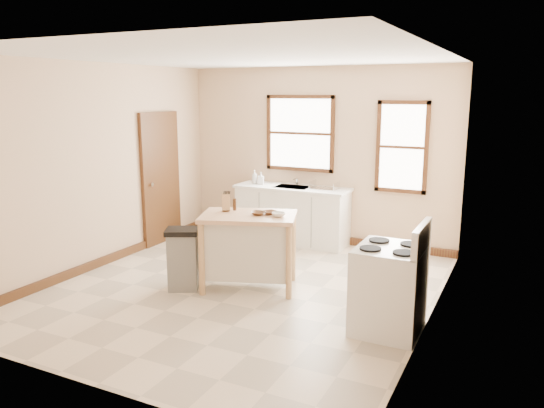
{
  "coord_description": "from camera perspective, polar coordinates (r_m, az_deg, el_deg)",
  "views": [
    {
      "loc": [
        3.09,
        -5.43,
        2.4
      ],
      "look_at": [
        0.22,
        0.4,
        1.03
      ],
      "focal_mm": 35.0,
      "sensor_mm": 36.0,
      "label": 1
    }
  ],
  "objects": [
    {
      "name": "floor",
      "position": [
        6.69,
        -3.24,
        -9.09
      ],
      "size": [
        5.0,
        5.0,
        0.0
      ],
      "primitive_type": "plane",
      "color": "#B8A892",
      "rests_on": "ground"
    },
    {
      "name": "ceiling",
      "position": [
        6.26,
        -3.55,
        15.58
      ],
      "size": [
        5.0,
        5.0,
        0.0
      ],
      "primitive_type": "plane",
      "rotation": [
        3.14,
        0.0,
        0.0
      ],
      "color": "white",
      "rests_on": "ground"
    },
    {
      "name": "wall_back",
      "position": [
        8.57,
        4.91,
        5.19
      ],
      "size": [
        4.5,
        0.04,
        2.8
      ],
      "primitive_type": "cube",
      "color": "#D1A98A",
      "rests_on": "ground"
    },
    {
      "name": "wall_left",
      "position": [
        7.68,
        -18.19,
        3.86
      ],
      "size": [
        0.04,
        5.0,
        2.8
      ],
      "primitive_type": "cube",
      "color": "#D1A98A",
      "rests_on": "ground"
    },
    {
      "name": "wall_right",
      "position": [
        5.59,
        17.13,
        1.09
      ],
      "size": [
        0.04,
        5.0,
        2.8
      ],
      "primitive_type": "cube",
      "color": "#D1A98A",
      "rests_on": "ground"
    },
    {
      "name": "window_main",
      "position": [
        8.63,
        3.03,
        7.6
      ],
      "size": [
        1.17,
        0.06,
        1.22
      ],
      "primitive_type": null,
      "color": "#3D1B10",
      "rests_on": "wall_back"
    },
    {
      "name": "window_side",
      "position": [
        8.14,
        13.81,
        5.95
      ],
      "size": [
        0.77,
        0.06,
        1.37
      ],
      "primitive_type": null,
      "color": "#3D1B10",
      "rests_on": "wall_back"
    },
    {
      "name": "door_left",
      "position": [
        8.67,
        -11.87,
        2.72
      ],
      "size": [
        0.06,
        0.9,
        2.1
      ],
      "primitive_type": "cube",
      "color": "#3D1B10",
      "rests_on": "ground"
    },
    {
      "name": "baseboard_back",
      "position": [
        8.8,
        4.68,
        -3.53
      ],
      "size": [
        4.5,
        0.04,
        0.12
      ],
      "primitive_type": "cube",
      "color": "#3D1B10",
      "rests_on": "ground"
    },
    {
      "name": "baseboard_left",
      "position": [
        7.95,
        -17.41,
        -5.75
      ],
      "size": [
        0.04,
        5.0,
        0.12
      ],
      "primitive_type": "cube",
      "color": "#3D1B10",
      "rests_on": "ground"
    },
    {
      "name": "sink_counter",
      "position": [
        8.57,
        2.2,
        -1.15
      ],
      "size": [
        1.86,
        0.62,
        0.92
      ],
      "primitive_type": null,
      "color": "white",
      "rests_on": "ground"
    },
    {
      "name": "faucet",
      "position": [
        8.63,
        2.72,
        2.78
      ],
      "size": [
        0.03,
        0.03,
        0.22
      ],
      "primitive_type": "cylinder",
      "color": "silver",
      "rests_on": "sink_counter"
    },
    {
      "name": "soap_bottle_a",
      "position": [
        8.72,
        -1.89,
        2.92
      ],
      "size": [
        0.12,
        0.12,
        0.23
      ],
      "primitive_type": "imported",
      "rotation": [
        0.0,
        0.0,
        0.41
      ],
      "color": "#B2B2B2",
      "rests_on": "sink_counter"
    },
    {
      "name": "soap_bottle_b",
      "position": [
        8.7,
        -1.21,
        2.8
      ],
      "size": [
        0.11,
        0.11,
        0.2
      ],
      "primitive_type": "imported",
      "rotation": [
        0.0,
        0.0,
        0.3
      ],
      "color": "#B2B2B2",
      "rests_on": "sink_counter"
    },
    {
      "name": "dish_rack",
      "position": [
        8.29,
        5.67,
        1.96
      ],
      "size": [
        0.5,
        0.45,
        0.1
      ],
      "primitive_type": null,
      "rotation": [
        0.0,
        0.0,
        -0.38
      ],
      "color": "silver",
      "rests_on": "sink_counter"
    },
    {
      "name": "kitchen_island",
      "position": [
        6.59,
        -2.5,
        -5.1
      ],
      "size": [
        1.33,
        1.07,
        0.94
      ],
      "primitive_type": null,
      "rotation": [
        0.0,
        0.0,
        0.34
      ],
      "color": "tan",
      "rests_on": "ground"
    },
    {
      "name": "knife_block",
      "position": [
        6.65,
        -4.98,
        0.08
      ],
      "size": [
        0.14,
        0.14,
        0.2
      ],
      "primitive_type": null,
      "rotation": [
        0.0,
        0.0,
        0.59
      ],
      "color": "#DFB075",
      "rests_on": "kitchen_island"
    },
    {
      "name": "pepper_grinder",
      "position": [
        6.69,
        -4.05,
        -0.05
      ],
      "size": [
        0.06,
        0.06,
        0.15
      ],
      "primitive_type": "cylinder",
      "rotation": [
        0.0,
        0.0,
        0.4
      ],
      "color": "#402511",
      "rests_on": "kitchen_island"
    },
    {
      "name": "bowl_a",
      "position": [
        6.44,
        -1.49,
        -1.0
      ],
      "size": [
        0.19,
        0.19,
        0.04
      ],
      "primitive_type": "imported",
      "rotation": [
        0.0,
        0.0,
        0.1
      ],
      "color": "brown",
      "rests_on": "kitchen_island"
    },
    {
      "name": "bowl_b",
      "position": [
        6.47,
        -0.22,
        -0.92
      ],
      "size": [
        0.24,
        0.24,
        0.04
      ],
      "primitive_type": "imported",
      "rotation": [
        0.0,
        0.0,
        0.94
      ],
      "color": "brown",
      "rests_on": "kitchen_island"
    },
    {
      "name": "bowl_c",
      "position": [
        6.35,
        0.7,
        -1.15
      ],
      "size": [
        0.18,
        0.18,
        0.05
      ],
      "primitive_type": "imported",
      "rotation": [
        0.0,
        0.0,
        0.15
      ],
      "color": "white",
      "rests_on": "kitchen_island"
    },
    {
      "name": "trash_bin",
      "position": [
        6.65,
        -9.54,
        -5.87
      ],
      "size": [
        0.5,
        0.48,
        0.77
      ],
      "primitive_type": null,
      "rotation": [
        0.0,
        0.0,
        0.47
      ],
      "color": "slate",
      "rests_on": "ground"
    },
    {
      "name": "gas_stove",
      "position": [
        5.52,
        12.52,
        -7.64
      ],
      "size": [
        0.71,
        0.72,
        1.15
      ],
      "primitive_type": null,
      "color": "white",
      "rests_on": "ground"
    }
  ]
}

